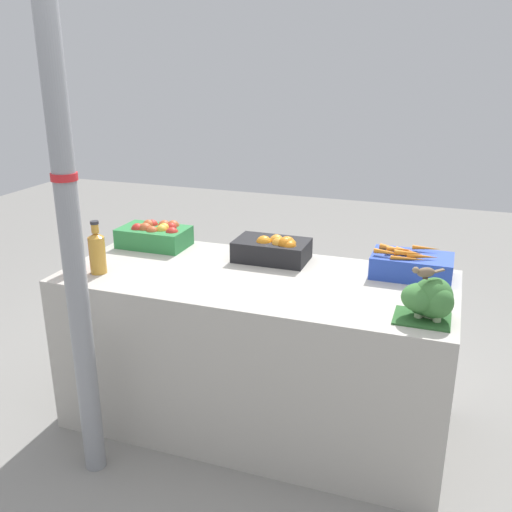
# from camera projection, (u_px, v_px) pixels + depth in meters

# --- Properties ---
(ground_plane) EXTENTS (10.00, 10.00, 0.00)m
(ground_plane) POSITION_uv_depth(u_px,v_px,m) (256.00, 418.00, 2.98)
(ground_plane) COLOR gray
(market_table) EXTENTS (1.86, 0.81, 0.80)m
(market_table) POSITION_uv_depth(u_px,v_px,m) (256.00, 350.00, 2.85)
(market_table) COLOR #B7B2A8
(market_table) RESTS_ON ground_plane
(support_pole) EXTENTS (0.10, 0.10, 2.48)m
(support_pole) POSITION_uv_depth(u_px,v_px,m) (67.00, 203.00, 2.23)
(support_pole) COLOR gray
(support_pole) RESTS_ON ground_plane
(apple_crate) EXTENTS (0.37, 0.23, 0.14)m
(apple_crate) POSITION_uv_depth(u_px,v_px,m) (155.00, 235.00, 3.12)
(apple_crate) COLOR #2D8442
(apple_crate) RESTS_ON market_table
(orange_crate) EXTENTS (0.37, 0.23, 0.14)m
(orange_crate) POSITION_uv_depth(u_px,v_px,m) (276.00, 248.00, 2.89)
(orange_crate) COLOR black
(orange_crate) RESTS_ON market_table
(carrot_crate) EXTENTS (0.37, 0.23, 0.15)m
(carrot_crate) POSITION_uv_depth(u_px,v_px,m) (411.00, 265.00, 2.69)
(carrot_crate) COLOR #2847B7
(carrot_crate) RESTS_ON market_table
(broccoli_pile) EXTENTS (0.22, 0.18, 0.18)m
(broccoli_pile) POSITION_uv_depth(u_px,v_px,m) (429.00, 299.00, 2.23)
(broccoli_pile) COLOR #2D602D
(broccoli_pile) RESTS_ON market_table
(juice_bottle_ruby) EXTENTS (0.07, 0.07, 0.30)m
(juice_bottle_ruby) POSITION_uv_depth(u_px,v_px,m) (76.00, 245.00, 2.75)
(juice_bottle_ruby) COLOR #B2333D
(juice_bottle_ruby) RESTS_ON market_table
(juice_bottle_amber) EXTENTS (0.08, 0.08, 0.26)m
(juice_bottle_amber) POSITION_uv_depth(u_px,v_px,m) (97.00, 251.00, 2.72)
(juice_bottle_amber) COLOR gold
(juice_bottle_amber) RESTS_ON market_table
(sparrow_bird) EXTENTS (0.12, 0.08, 0.05)m
(sparrow_bird) POSITION_uv_depth(u_px,v_px,m) (425.00, 272.00, 2.19)
(sparrow_bird) COLOR #4C3D2D
(sparrow_bird) RESTS_ON broccoli_pile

